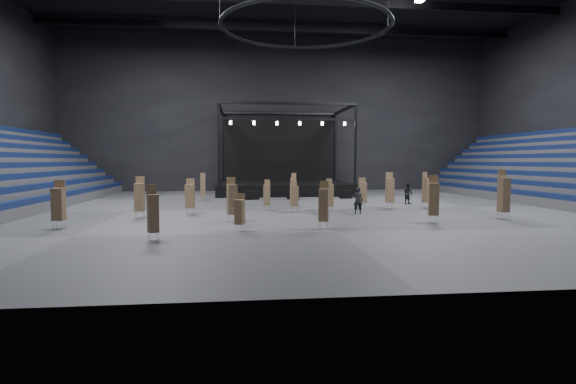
{
  "coord_description": "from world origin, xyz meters",
  "views": [
    {
      "loc": [
        -4.82,
        -32.13,
        3.52
      ],
      "look_at": [
        -1.47,
        -2.0,
        1.4
      ],
      "focal_mm": 28.0,
      "sensor_mm": 36.0,
      "label": 1
    }
  ],
  "objects": [
    {
      "name": "floor",
      "position": [
        0.0,
        0.0,
        0.0
      ],
      "size": [
        50.0,
        50.0,
        0.0
      ],
      "primitive_type": "plane",
      "color": "#474749",
      "rests_on": "ground"
    },
    {
      "name": "wall_back",
      "position": [
        0.0,
        21.0,
        9.0
      ],
      "size": [
        50.0,
        0.2,
        18.0
      ],
      "primitive_type": "cube",
      "color": "black",
      "rests_on": "ground"
    },
    {
      "name": "stage",
      "position": [
        0.0,
        16.24,
        1.45
      ],
      "size": [
        14.0,
        10.0,
        9.2
      ],
      "color": "black",
      "rests_on": "floor"
    },
    {
      "name": "truss_ring",
      "position": [
        -0.0,
        0.0,
        13.0
      ],
      "size": [
        12.3,
        12.3,
        5.15
      ],
      "color": "black",
      "rests_on": "ceiling"
    },
    {
      "name": "flight_case_left",
      "position": [
        -3.59,
        8.38,
        0.4
      ],
      "size": [
        1.31,
        0.91,
        0.79
      ],
      "primitive_type": "cube",
      "rotation": [
        0.0,
        0.0,
        0.29
      ],
      "color": "black",
      "rests_on": "floor"
    },
    {
      "name": "flight_case_mid",
      "position": [
        0.18,
        8.5,
        0.36
      ],
      "size": [
        1.21,
        0.87,
        0.73
      ],
      "primitive_type": "cube",
      "rotation": [
        0.0,
        0.0,
        -0.34
      ],
      "color": "black",
      "rests_on": "floor"
    },
    {
      "name": "flight_case_right",
      "position": [
        5.16,
        8.7,
        0.38
      ],
      "size": [
        1.26,
        0.97,
        0.75
      ],
      "primitive_type": "cube",
      "rotation": [
        0.0,
        0.0,
        0.42
      ],
      "color": "black",
      "rests_on": "floor"
    },
    {
      "name": "chair_stack_0",
      "position": [
        -14.0,
        -8.06,
        1.33
      ],
      "size": [
        0.57,
        0.57,
        2.53
      ],
      "rotation": [
        0.0,
        0.0,
        -0.04
      ],
      "color": "silver",
      "rests_on": "floor"
    },
    {
      "name": "chair_stack_1",
      "position": [
        -7.88,
        7.39,
        1.25
      ],
      "size": [
        0.45,
        0.45,
        2.46
      ],
      "rotation": [
        0.0,
        0.0,
        0.04
      ],
      "color": "silver",
      "rests_on": "floor"
    },
    {
      "name": "chair_stack_2",
      "position": [
        -2.82,
        -0.52,
        1.13
      ],
      "size": [
        0.51,
        0.51,
        2.19
      ],
      "rotation": [
        0.0,
        0.0,
        -0.28
      ],
      "color": "silver",
      "rests_on": "floor"
    },
    {
      "name": "chair_stack_3",
      "position": [
        1.46,
        -1.76,
        1.17
      ],
      "size": [
        0.47,
        0.47,
        2.28
      ],
      "rotation": [
        0.0,
        0.0,
        0.1
      ],
      "color": "silver",
      "rests_on": "floor"
    },
    {
      "name": "chair_stack_4",
      "position": [
        -8.57,
        -11.99,
        1.25
      ],
      "size": [
        0.58,
        0.58,
        2.46
      ],
      "rotation": [
        0.0,
        0.0,
        0.4
      ],
      "color": "silver",
      "rests_on": "floor"
    },
    {
      "name": "chair_stack_5",
      "position": [
        0.13,
        8.01,
        1.24
      ],
      "size": [
        0.57,
        0.57,
        2.41
      ],
      "rotation": [
        0.0,
        0.0,
        -0.33
      ],
      "color": "silver",
      "rests_on": "floor"
    },
    {
      "name": "chair_stack_6",
      "position": [
        9.19,
        0.04,
        1.36
      ],
      "size": [
        0.61,
        0.61,
        2.69
      ],
      "rotation": [
        0.0,
        0.0,
        0.38
      ],
      "color": "silver",
      "rests_on": "floor"
    },
    {
      "name": "chair_stack_7",
      "position": [
        4.25,
        -0.13,
        1.22
      ],
      "size": [
        0.55,
        0.55,
        2.28
      ],
      "rotation": [
        0.0,
        0.0,
        -0.06
      ],
      "color": "silver",
      "rests_on": "floor"
    },
    {
      "name": "chair_stack_8",
      "position": [
        -1.02,
        -1.81,
        1.14
      ],
      "size": [
        0.55,
        0.55,
        2.15
      ],
      "rotation": [
        0.0,
        0.0,
        0.14
      ],
      "color": "silver",
      "rests_on": "floor"
    },
    {
      "name": "chair_stack_9",
      "position": [
        -0.45,
        -9.48,
        1.29
      ],
      "size": [
        0.61,
        0.61,
        2.48
      ],
      "rotation": [
        0.0,
        0.0,
        -0.31
      ],
      "color": "silver",
      "rests_on": "floor"
    },
    {
      "name": "chair_stack_10",
      "position": [
        -5.18,
        -6.31,
        1.34
      ],
      "size": [
        0.64,
        0.64,
        2.57
      ],
      "rotation": [
        0.0,
        0.0,
        0.27
      ],
      "color": "silver",
      "rests_on": "floor"
    },
    {
      "name": "chair_stack_11",
      "position": [
        -10.79,
        -4.15,
        1.35
      ],
      "size": [
        0.55,
        0.55,
        2.57
      ],
      "rotation": [
        0.0,
        0.0,
        -0.03
      ],
      "color": "silver",
      "rests_on": "floor"
    },
    {
      "name": "chair_stack_12",
      "position": [
        11.0,
        -6.91,
        1.52
      ],
      "size": [
        0.59,
        0.59,
        3.0
      ],
      "rotation": [
        0.0,
        0.0,
        0.13
      ],
      "color": "silver",
      "rests_on": "floor"
    },
    {
      "name": "chair_stack_13",
      "position": [
        -4.76,
        -9.76,
        1.0
      ],
      "size": [
        0.55,
        0.55,
        1.87
      ],
      "rotation": [
        0.0,
        0.0,
        -0.39
      ],
      "color": "silver",
      "rests_on": "floor"
    },
    {
      "name": "chair_stack_14",
      "position": [
        6.12,
        -8.0,
        1.41
      ],
      "size": [
        0.67,
        0.67,
        2.72
      ],
      "rotation": [
        0.0,
        0.0,
        -0.29
      ],
      "color": "silver",
      "rests_on": "floor"
    },
    {
      "name": "chair_stack_15",
      "position": [
        6.24,
        -0.3,
        1.39
      ],
      "size": [
        0.58,
        0.58,
        2.68
      ],
      "rotation": [
        0.0,
        0.0,
        -0.08
      ],
      "color": "silver",
      "rests_on": "floor"
    },
    {
      "name": "chair_stack_16",
      "position": [
        -7.97,
        -2.33,
        1.26
      ],
      "size": [
        0.61,
        0.61,
        2.35
      ],
      "rotation": [
        0.0,
        0.0,
        -0.12
      ],
      "color": "silver",
      "rests_on": "floor"
    },
    {
      "name": "man_center",
      "position": [
        3.06,
        -3.2,
        0.89
      ],
      "size": [
        0.69,
        0.5,
        1.77
      ],
      "primitive_type": "imported",
      "rotation": [
        0.0,
        0.0,
        3.02
      ],
      "color": "black",
      "rests_on": "floor"
    },
    {
      "name": "crew_member",
      "position": [
        9.02,
        3.24,
        0.87
      ],
      "size": [
        0.93,
        1.03,
        1.74
      ],
      "primitive_type": "imported",
      "rotation": [
        0.0,
        0.0,
        1.96
      ],
      "color": "black",
      "rests_on": "floor"
    }
  ]
}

